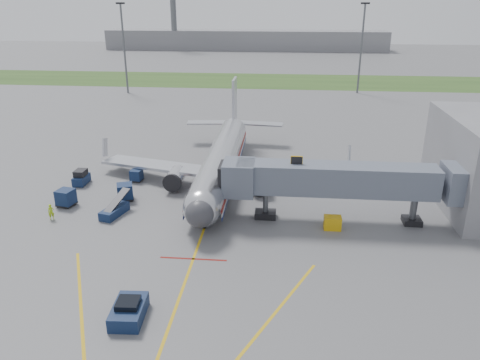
# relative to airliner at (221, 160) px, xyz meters

# --- Properties ---
(ground) EXTENTS (400.00, 400.00, 0.00)m
(ground) POSITION_rel_airliner_xyz_m (-0.00, -15.25, -2.65)
(ground) COLOR #565659
(ground) RESTS_ON ground
(grass_strip) EXTENTS (300.00, 25.00, 0.01)m
(grass_strip) POSITION_rel_airliner_xyz_m (-0.00, 74.75, -2.64)
(grass_strip) COLOR #2D4C1E
(grass_strip) RESTS_ON ground
(apron_markings) EXTENTS (21.52, 50.00, 0.01)m
(apron_markings) POSITION_rel_airliner_xyz_m (-0.00, -22.65, -2.64)
(apron_markings) COLOR gold
(apron_markings) RESTS_ON ground
(airliner) EXTENTS (32.10, 35.67, 10.25)m
(airliner) POSITION_rel_airliner_xyz_m (0.00, 0.00, 0.00)
(airliner) COLOR silver
(airliner) RESTS_ON ground
(jet_bridge) EXTENTS (25.30, 4.00, 6.90)m
(jet_bridge) POSITION_rel_airliner_xyz_m (12.86, -10.25, 1.82)
(jet_bridge) COLOR slate
(jet_bridge) RESTS_ON ground
(light_mast_left) EXTENTS (2.00, 0.44, 20.40)m
(light_mast_left) POSITION_rel_airliner_xyz_m (-30.00, 54.75, 8.13)
(light_mast_left) COLOR #595B60
(light_mast_left) RESTS_ON ground
(light_mast_right) EXTENTS (2.00, 0.44, 20.40)m
(light_mast_right) POSITION_rel_airliner_xyz_m (25.00, 59.75, 8.13)
(light_mast_right) COLOR #595B60
(light_mast_right) RESTS_ON ground
(distant_terminal) EXTENTS (120.00, 14.00, 8.00)m
(distant_terminal) POSITION_rel_airliner_xyz_m (-10.00, 154.75, 1.35)
(distant_terminal) COLOR slate
(distant_terminal) RESTS_ON ground
(control_tower) EXTENTS (4.00, 4.00, 30.00)m
(control_tower) POSITION_rel_airliner_xyz_m (-40.00, 149.75, 14.68)
(control_tower) COLOR #595B60
(control_tower) RESTS_ON ground
(pushback_tug) EXTENTS (2.39, 3.70, 1.49)m
(pushback_tug) POSITION_rel_airliner_xyz_m (-3.09, -27.73, -2.02)
(pushback_tug) COLOR #0E1D3D
(pushback_tug) RESTS_ON ground
(baggage_tug) EXTENTS (1.38, 2.63, 1.84)m
(baggage_tug) POSITION_rel_airliner_xyz_m (-17.12, -3.00, -1.83)
(baggage_tug) COLOR #0E1D3D
(baggage_tug) RESTS_ON ground
(baggage_cart_a) EXTENTS (2.26, 2.26, 1.89)m
(baggage_cart_a) POSITION_rel_airliner_xyz_m (-10.14, -7.19, -1.68)
(baggage_cart_a) COLOR #0E1D3D
(baggage_cart_a) RESTS_ON ground
(baggage_cart_b) EXTENTS (2.09, 2.09, 1.89)m
(baggage_cart_b) POSITION_rel_airliner_xyz_m (-16.14, -9.40, -1.68)
(baggage_cart_b) COLOR #0E1D3D
(baggage_cart_b) RESTS_ON ground
(baggage_cart_c) EXTENTS (1.54, 1.54, 1.50)m
(baggage_cart_c) POSITION_rel_airliner_xyz_m (-10.60, -1.43, -1.88)
(baggage_cart_c) COLOR #0E1D3D
(baggage_cart_c) RESTS_ON ground
(belt_loader) EXTENTS (2.36, 4.57, 2.16)m
(belt_loader) POSITION_rel_airliner_xyz_m (-9.99, -11.21, -2.11)
(belt_loader) COLOR #0E1D3D
(belt_loader) RESTS_ON ground
(ground_power_cart) EXTENTS (1.70, 1.14, 1.36)m
(ground_power_cart) POSITION_rel_airliner_xyz_m (12.78, -12.25, -1.98)
(ground_power_cart) COLOR #CE9A0C
(ground_power_cart) RESTS_ON ground
(ramp_worker) EXTENTS (0.73, 0.64, 1.69)m
(ramp_worker) POSITION_rel_airliner_xyz_m (-16.18, -12.83, -1.80)
(ramp_worker) COLOR #A0CB17
(ramp_worker) RESTS_ON ground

